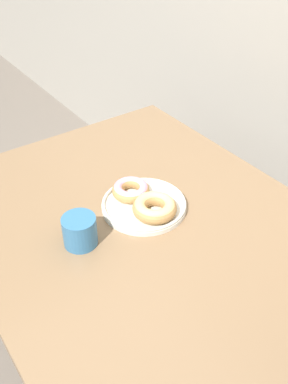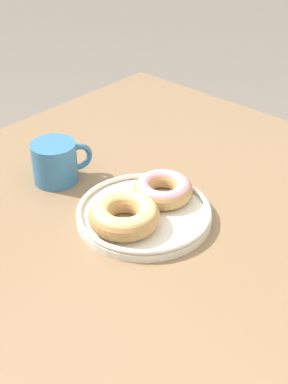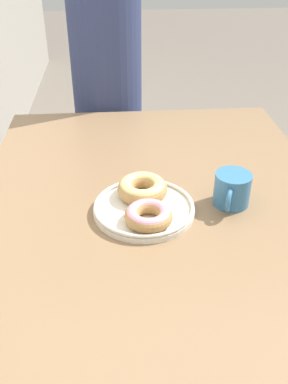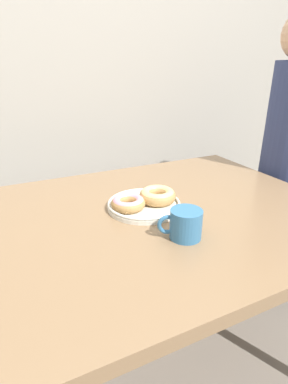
{
  "view_description": "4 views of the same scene",
  "coord_description": "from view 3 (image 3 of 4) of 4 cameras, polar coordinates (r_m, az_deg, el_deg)",
  "views": [
    {
      "loc": [
        0.76,
        -0.25,
        1.58
      ],
      "look_at": [
        -0.05,
        0.32,
        0.82
      ],
      "focal_mm": 40.0,
      "sensor_mm": 36.0,
      "label": 1
    },
    {
      "loc": [
        0.55,
        0.87,
        1.37
      ],
      "look_at": [
        -0.05,
        0.32,
        0.82
      ],
      "focal_mm": 50.0,
      "sensor_mm": 36.0,
      "label": 2
    },
    {
      "loc": [
        -0.93,
        0.39,
        1.39
      ],
      "look_at": [
        -0.05,
        0.32,
        0.82
      ],
      "focal_mm": 40.0,
      "sensor_mm": 36.0,
      "label": 3
    },
    {
      "loc": [
        -0.46,
        -0.53,
        1.22
      ],
      "look_at": [
        -0.05,
        0.32,
        0.82
      ],
      "focal_mm": 28.0,
      "sensor_mm": 36.0,
      "label": 4
    }
  ],
  "objects": [
    {
      "name": "person_figure",
      "position": [
        1.84,
        -4.88,
        12.15
      ],
      "size": [
        0.35,
        0.28,
        1.44
      ],
      "color": "black",
      "rests_on": "ground_plane"
    },
    {
      "name": "ground_plane",
      "position": [
        1.72,
        11.57,
        -22.13
      ],
      "size": [
        14.0,
        14.0,
        0.0
      ],
      "primitive_type": "plane",
      "color": "#70665B"
    },
    {
      "name": "dining_table",
      "position": [
        1.17,
        1.62,
        -3.94
      ],
      "size": [
        1.21,
        0.95,
        0.76
      ],
      "color": "#846647",
      "rests_on": "ground_plane"
    },
    {
      "name": "donut_plate",
      "position": [
        1.07,
        0.05,
        -1.38
      ],
      "size": [
        0.29,
        0.26,
        0.06
      ],
      "color": "silver",
      "rests_on": "dining_table"
    },
    {
      "name": "coffee_mug",
      "position": [
        1.11,
        11.65,
        0.36
      ],
      "size": [
        0.12,
        0.09,
        0.09
      ],
      "color": "teal",
      "rests_on": "dining_table"
    }
  ]
}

